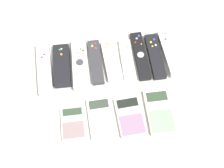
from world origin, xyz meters
The scene contains 14 objects.
ground_plane centered at (0.00, 0.00, 0.00)m, with size 3.00×3.00×0.00m, color beige.
remote_0 centered at (-0.23, 0.12, 0.01)m, with size 0.05×0.21×0.03m.
remote_1 centered at (-0.17, 0.13, 0.01)m, with size 0.06×0.17×0.03m.
remote_2 centered at (-0.10, 0.12, 0.01)m, with size 0.06×0.20×0.03m.
remote_3 centered at (-0.04, 0.12, 0.01)m, with size 0.04×0.18×0.02m.
remote_4 centered at (0.01, 0.12, 0.01)m, with size 0.06×0.17×0.02m.
remote_5 centered at (0.07, 0.12, 0.01)m, with size 0.05×0.17×0.02m.
remote_6 centered at (0.12, 0.13, 0.01)m, with size 0.04×0.20×0.02m.
remote_7 centered at (0.18, 0.12, 0.01)m, with size 0.05×0.19×0.02m.
remote_8 centered at (0.23, 0.12, 0.01)m, with size 0.06×0.20×0.03m.
calculator_0 centered at (-0.15, -0.10, 0.01)m, with size 0.08×0.11×0.01m.
calculator_1 centered at (-0.05, -0.09, 0.01)m, with size 0.08×0.14×0.02m.
calculator_2 centered at (0.04, -0.10, 0.01)m, with size 0.09×0.14×0.02m.
calculator_3 centered at (0.14, -0.10, 0.01)m, with size 0.09×0.16×0.02m.
Camera 1 is at (-0.07, -0.48, 0.98)m, focal length 50.00 mm.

